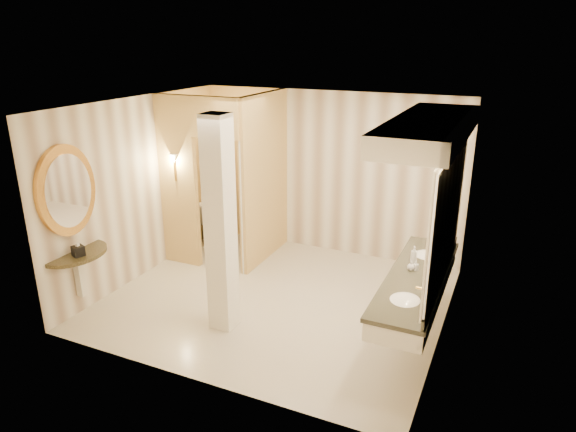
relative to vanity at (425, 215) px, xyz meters
The scene contains 16 objects.
floor 2.58m from the vanity, behind, with size 4.50×4.50×0.00m, color beige.
ceiling 2.27m from the vanity, behind, with size 4.50×4.50×0.00m, color white.
wall_back 3.02m from the vanity, 131.22° to the left, with size 4.50×0.02×2.70m, color white.
wall_front 2.65m from the vanity, 138.68° to the right, with size 4.50×0.02×2.70m, color white.
wall_left 4.25m from the vanity, behind, with size 0.02×4.00×2.70m, color white.
wall_right 0.47m from the vanity, 43.82° to the left, with size 0.02×4.00×2.70m, color white.
toilet_closet 3.34m from the vanity, 158.29° to the left, with size 1.50×1.55×2.70m.
wall_sconce 3.97m from the vanity, 169.98° to the left, with size 0.14×0.14×0.42m.
vanity is the anchor object (origin of this frame).
console_shelf 4.35m from the vanity, 164.79° to the right, with size 0.90×0.90×1.90m.
pillar 2.39m from the vanity, 164.35° to the right, with size 0.29×0.29×2.70m, color white.
tissue_box 4.29m from the vanity, 163.36° to the right, with size 0.13×0.13×0.13m, color black.
toilet 4.46m from the vanity, 156.35° to the left, with size 0.46×0.80×0.82m, color white.
soap_bottle_a 0.71m from the vanity, 119.87° to the left, with size 0.05×0.05×0.12m, color beige.
soap_bottle_b 0.71m from the vanity, 140.00° to the left, with size 0.09×0.09×0.12m, color silver.
soap_bottle_c 0.74m from the vanity, 113.25° to the left, with size 0.08×0.08×0.22m, color #C6B28C.
Camera 1 is at (2.81, -5.81, 3.51)m, focal length 32.00 mm.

